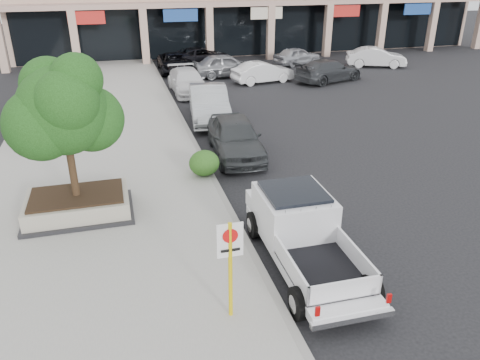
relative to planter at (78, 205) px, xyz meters
name	(u,v)px	position (x,y,z in m)	size (l,w,h in m)	color
ground	(307,249)	(6.07, -3.41, -0.48)	(120.00, 120.00, 0.00)	black
sidewalk	(99,180)	(0.57, 2.59, -0.40)	(8.00, 52.00, 0.15)	gray
curb	(207,168)	(4.52, 2.59, -0.40)	(0.20, 52.00, 0.15)	gray
planter	(78,205)	(0.00, 0.00, 0.00)	(3.20, 2.20, 0.68)	black
planter_tree	(68,109)	(0.13, 0.15, 2.94)	(2.90, 2.55, 4.00)	black
no_parking_sign	(230,258)	(3.36, -5.59, 1.16)	(0.55, 0.09, 2.30)	yellow
hedge	(204,163)	(4.27, 1.87, 0.14)	(1.10, 0.99, 0.94)	#214D16
pickup_truck	(307,237)	(5.72, -4.11, 0.38)	(2.01, 5.42, 1.71)	silver
curb_car_a	(235,137)	(5.94, 3.81, 0.31)	(1.87, 4.64, 1.58)	#303335
curb_car_b	(209,104)	(5.88, 8.76, 0.36)	(1.78, 5.10, 1.68)	#9FA3A7
curb_car_c	(187,81)	(5.75, 14.44, 0.22)	(1.94, 4.78, 1.39)	silver
curb_car_d	(175,63)	(5.83, 20.54, 0.19)	(2.20, 4.77, 1.33)	black
lot_car_a	(226,65)	(9.03, 18.16, 0.31)	(1.85, 4.61, 1.57)	gray
lot_car_b	(263,72)	(10.96, 15.84, 0.20)	(1.42, 4.08, 1.34)	silver
lot_car_c	(329,71)	(15.25, 14.97, 0.25)	(2.02, 4.96, 1.44)	#2F3134
lot_car_d	(200,56)	(8.07, 22.48, 0.22)	(2.30, 5.00, 1.39)	black
lot_car_e	(297,56)	(15.35, 20.88, 0.19)	(1.57, 3.91, 1.33)	#9FA0A6
lot_car_f	(376,57)	(20.78, 18.52, 0.24)	(1.52, 4.36, 1.44)	silver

